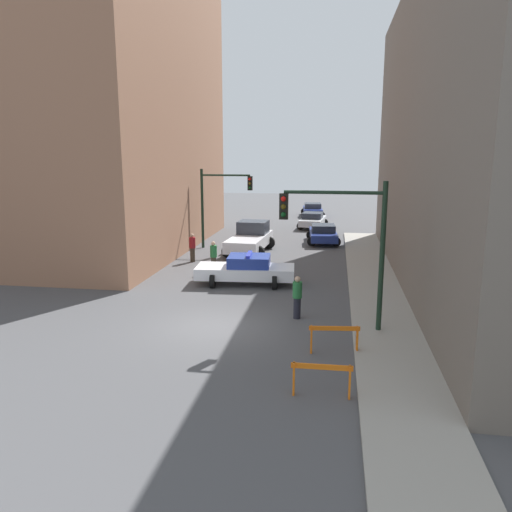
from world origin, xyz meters
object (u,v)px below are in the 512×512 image
Objects in this scene: parked_car_mid at (313,220)px; pedestrian_sidewalk at (297,297)px; parked_car_near at (323,233)px; pedestrian_crossing at (214,256)px; traffic_light_near at (348,233)px; white_truck at (250,238)px; pedestrian_corner at (192,247)px; parked_car_far at (313,209)px; traffic_light_far at (218,197)px; barrier_front at (322,375)px; barrier_mid at (334,335)px; police_car at (246,269)px.

parked_car_mid is 23.60m from pedestrian_sidewalk.
pedestrian_crossing is at bearing -124.07° from parked_car_near.
traffic_light_near is 0.94× the size of white_truck.
white_truck is 1.24× the size of parked_car_mid.
parked_car_mid is 2.68× the size of pedestrian_corner.
traffic_light_near is 1.17× the size of parked_car_near.
pedestrian_corner is at bearing -72.62° from pedestrian_crossing.
parked_car_far is at bearing 106.93° from pedestrian_corner.
parked_car_mid is at bearing 60.40° from traffic_light_far.
pedestrian_crossing is 14.34m from barrier_front.
parked_car_near is at bearing -89.59° from parked_car_far.
pedestrian_sidewalk is 6.28m from barrier_front.
pedestrian_corner reaches higher than barrier_mid.
traffic_light_near is 3.13× the size of pedestrian_corner.
white_truck reaches higher than pedestrian_corner.
pedestrian_corner reaches higher than parked_car_far.
white_truck is at bearing 105.19° from barrier_front.
traffic_light_near reaches higher than pedestrian_corner.
parked_car_near is at bearing -170.15° from pedestrian_sidewalk.
barrier_front is (2.02, -37.56, -0.06)m from parked_car_far.
pedestrian_sidewalk reaches higher than police_car.
parked_car_far is at bearing 97.94° from parked_car_mid.
police_car is 2.91× the size of pedestrian_sidewalk.
barrier_mid is (2.32, -34.60, -0.06)m from parked_car_far.
parked_car_far is (1.92, 26.67, -0.05)m from police_car.
barrier_mid is (4.25, -7.93, -0.11)m from police_car.
traffic_light_near is 1.08× the size of police_car.
barrier_front is at bearing 94.04° from pedestrian_crossing.
traffic_light_far is at bearing -114.43° from parked_car_mid.
white_truck reaches higher than police_car.
traffic_light_far is 3.25× the size of barrier_front.
police_car is at bearing -137.39° from pedestrian_sidewalk.
traffic_light_near is 10.75m from pedestrian_crossing.
parked_car_near is 19.81m from barrier_mid.
barrier_front is at bearing -97.59° from traffic_light_near.
barrier_front is at bearing -69.52° from traffic_light_far.
parked_car_mid is 2.68× the size of pedestrian_crossing.
barrier_front is at bearing -95.95° from barrier_mid.
white_truck is at bearing 108.91° from barrier_mid.
pedestrian_crossing is 11.89m from barrier_mid.
traffic_light_far is 1.08× the size of police_car.
barrier_mid is (5.37, -15.67, -0.29)m from white_truck.
white_truck is 4.37m from pedestrian_corner.
traffic_light_far is at bearing -111.77° from parked_car_far.
parked_car_near is at bearing -20.23° from police_car.
parked_car_mid is at bearing 98.33° from pedestrian_corner.
barrier_front is at bearing -93.25° from parked_car_near.
barrier_mid is (0.89, -19.79, -0.06)m from parked_car_near.
white_truck reaches higher than pedestrian_crossing.
parked_car_mid is 1.00× the size of parked_car_far.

